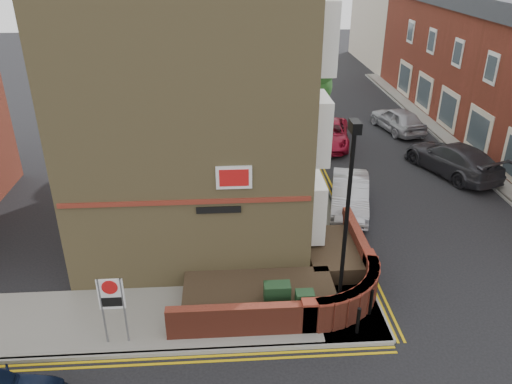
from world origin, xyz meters
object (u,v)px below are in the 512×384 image
(lamppost, at_px, (346,225))
(zone_sign, at_px, (112,299))
(utility_cabinet_large, at_px, (277,300))
(silver_car_near, at_px, (350,195))

(lamppost, distance_m, zone_sign, 6.85)
(lamppost, relative_size, utility_cabinet_large, 5.25)
(utility_cabinet_large, height_order, zone_sign, zone_sign)
(lamppost, bearing_deg, zone_sign, -173.93)
(utility_cabinet_large, distance_m, zone_sign, 4.86)
(utility_cabinet_large, height_order, silver_car_near, silver_car_near)
(zone_sign, height_order, silver_car_near, zone_sign)
(zone_sign, bearing_deg, lamppost, 6.07)
(zone_sign, bearing_deg, silver_car_near, 42.00)
(lamppost, xyz_separation_m, zone_sign, (-6.60, -0.70, -1.70))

